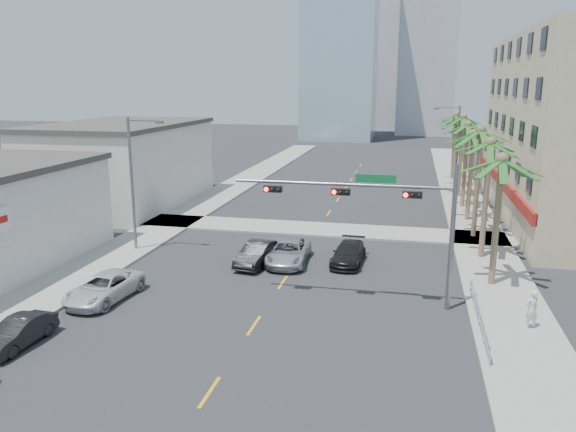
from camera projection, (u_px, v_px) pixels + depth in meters
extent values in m
plane|color=#262628|center=(227.00, 366.00, 22.66)|extent=(260.00, 260.00, 0.00)
cube|color=gray|center=(482.00, 246.00, 39.11)|extent=(4.00, 120.00, 0.15)
cube|color=gray|center=(163.00, 227.00, 44.16)|extent=(4.00, 120.00, 0.15)
cube|color=gray|center=(317.00, 229.00, 43.54)|extent=(80.00, 4.00, 0.15)
cube|color=maroon|center=(501.00, 182.00, 47.43)|extent=(0.30, 28.00, 0.80)
cube|color=beige|center=(123.00, 166.00, 52.52)|extent=(11.00, 18.00, 7.20)
cube|color=#99B2C6|center=(341.00, 15.00, 109.01)|extent=(14.00, 14.00, 48.00)
cube|color=#ADADB2|center=(376.00, 41.00, 137.15)|extent=(16.00, 16.00, 42.00)
cylinder|color=slate|center=(452.00, 241.00, 27.53)|extent=(0.24, 0.24, 7.20)
cylinder|color=slate|center=(341.00, 184.00, 28.08)|extent=(11.00, 0.16, 0.16)
cube|color=#0C662D|center=(376.00, 179.00, 27.65)|extent=(2.00, 0.05, 0.40)
cube|color=black|center=(412.00, 195.00, 27.29)|extent=(0.95, 0.28, 0.32)
sphere|color=#FF0C05|center=(406.00, 195.00, 27.20)|extent=(0.22, 0.22, 0.22)
cube|color=black|center=(341.00, 192.00, 28.02)|extent=(0.95, 0.28, 0.32)
sphere|color=#FF0C05|center=(334.00, 192.00, 27.94)|extent=(0.22, 0.22, 0.22)
cube|color=black|center=(273.00, 189.00, 28.76)|extent=(0.95, 0.28, 0.32)
sphere|color=#FF0C05|center=(266.00, 189.00, 28.68)|extent=(0.22, 0.22, 0.22)
cylinder|color=brown|center=(496.00, 224.00, 30.78)|extent=(0.36, 0.36, 7.20)
cylinder|color=brown|center=(485.00, 202.00, 35.68)|extent=(0.36, 0.36, 7.56)
cylinder|color=brown|center=(477.00, 185.00, 40.58)|extent=(0.36, 0.36, 7.92)
cylinder|color=brown|center=(470.00, 178.00, 45.60)|extent=(0.36, 0.36, 7.20)
cylinder|color=brown|center=(465.00, 167.00, 50.49)|extent=(0.36, 0.36, 7.56)
cylinder|color=brown|center=(461.00, 158.00, 55.39)|extent=(0.36, 0.36, 7.92)
cylinder|color=brown|center=(457.00, 155.00, 60.41)|extent=(0.36, 0.36, 7.20)
cylinder|color=brown|center=(454.00, 148.00, 65.31)|extent=(0.36, 0.36, 7.56)
cylinder|color=slate|center=(132.00, 186.00, 37.27)|extent=(0.20, 0.20, 9.00)
cylinder|color=slate|center=(143.00, 120.00, 36.04)|extent=(2.20, 0.12, 0.12)
cube|color=slate|center=(159.00, 122.00, 35.83)|extent=(0.50, 0.25, 0.18)
cylinder|color=slate|center=(457.00, 152.00, 55.35)|extent=(0.20, 0.20, 9.00)
cylinder|color=slate|center=(448.00, 108.00, 54.59)|extent=(2.20, 0.12, 0.12)
cube|color=slate|center=(436.00, 109.00, 54.84)|extent=(0.50, 0.25, 0.18)
cylinder|color=silver|center=(479.00, 317.00, 26.06)|extent=(0.08, 8.00, 0.08)
cylinder|color=silver|center=(479.00, 310.00, 25.98)|extent=(0.08, 8.00, 0.08)
cylinder|color=silver|center=(490.00, 358.00, 22.28)|extent=(0.08, 0.08, 1.00)
cylinder|color=silver|center=(484.00, 337.00, 24.18)|extent=(0.08, 0.08, 1.00)
cylinder|color=silver|center=(479.00, 318.00, 26.07)|extent=(0.08, 0.08, 1.00)
cylinder|color=silver|center=(474.00, 302.00, 27.97)|extent=(0.08, 0.08, 1.00)
cylinder|color=silver|center=(471.00, 288.00, 29.87)|extent=(0.08, 0.08, 1.00)
imported|color=black|center=(18.00, 333.00, 24.29)|extent=(1.50, 3.81, 1.24)
imported|color=silver|center=(104.00, 288.00, 29.42)|extent=(2.78, 5.16, 1.37)
imported|color=black|center=(257.00, 254.00, 35.16)|extent=(2.10, 4.50, 1.43)
imported|color=silver|center=(288.00, 252.00, 35.52)|extent=(2.61, 5.26, 1.43)
imported|color=black|center=(348.00, 254.00, 35.40)|extent=(2.01, 4.57, 1.31)
imported|color=white|center=(532.00, 309.00, 25.69)|extent=(0.79, 0.70, 1.83)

